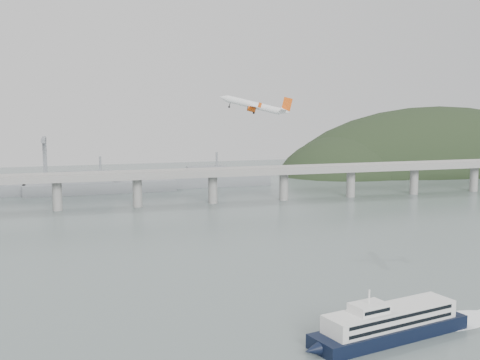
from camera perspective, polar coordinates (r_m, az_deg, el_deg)
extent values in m
plane|color=slate|center=(236.81, 3.50, -10.46)|extent=(900.00, 900.00, 0.00)
cube|color=gray|center=(422.69, -5.09, 0.48)|extent=(800.00, 22.00, 2.20)
cube|color=gray|center=(412.17, -4.84, 0.57)|extent=(800.00, 0.60, 1.80)
cube|color=gray|center=(432.70, -5.34, 0.92)|extent=(800.00, 0.60, 1.80)
cylinder|color=gray|center=(418.14, -15.94, -1.33)|extent=(6.00, 6.00, 21.00)
cylinder|color=gray|center=(420.14, -9.11, -1.08)|extent=(6.00, 6.00, 21.00)
cylinder|color=gray|center=(428.01, -2.44, -0.82)|extent=(6.00, 6.00, 21.00)
cylinder|color=gray|center=(441.45, 3.91, -0.57)|extent=(6.00, 6.00, 21.00)
cylinder|color=gray|center=(459.95, 9.81, -0.32)|extent=(6.00, 6.00, 21.00)
cylinder|color=gray|center=(482.94, 15.21, -0.09)|extent=(6.00, 6.00, 21.00)
cylinder|color=gray|center=(509.81, 20.07, 0.11)|extent=(6.00, 6.00, 21.00)
ellipsoid|color=black|center=(648.22, 17.01, -0.62)|extent=(320.00, 150.00, 156.00)
ellipsoid|color=black|center=(593.67, 9.74, -0.57)|extent=(140.00, 110.00, 96.00)
cube|color=slate|center=(483.63, -12.25, -0.64)|extent=(110.55, 21.43, 8.00)
cube|color=slate|center=(482.16, -13.59, 0.25)|extent=(39.01, 16.73, 8.00)
cylinder|color=slate|center=(481.55, -12.31, 1.24)|extent=(1.60, 1.60, 14.00)
cube|color=slate|center=(505.55, -2.07, -0.10)|extent=(85.00, 13.60, 8.00)
cube|color=slate|center=(502.68, -3.02, 0.77)|extent=(29.75, 11.90, 8.00)
cylinder|color=slate|center=(503.56, -2.08, 1.71)|extent=(1.60, 1.60, 14.00)
cube|color=slate|center=(516.17, -16.94, 1.52)|extent=(3.00, 3.00, 40.00)
cube|color=slate|center=(504.60, -17.06, 3.43)|extent=(3.00, 28.00, 3.00)
cube|color=black|center=(205.51, 13.16, -12.96)|extent=(54.92, 25.94, 4.27)
cone|color=black|center=(188.27, 6.48, -14.79)|extent=(6.25, 5.49, 4.27)
cube|color=silver|center=(203.86, 13.20, -11.69)|extent=(46.11, 21.71, 5.34)
cube|color=black|center=(199.74, 14.29, -11.72)|extent=(39.31, 10.45, 1.07)
cube|color=black|center=(200.61, 14.26, -12.41)|extent=(39.31, 10.45, 1.07)
cube|color=black|center=(207.15, 12.18, -10.93)|extent=(39.31, 10.45, 1.07)
cube|color=black|center=(207.98, 12.16, -11.60)|extent=(39.31, 10.45, 1.07)
cube|color=silver|center=(197.08, 11.38, -11.08)|extent=(12.23, 9.94, 2.78)
cube|color=black|center=(194.41, 12.13, -11.37)|extent=(9.33, 2.56, 1.07)
cylinder|color=silver|center=(196.00, 11.41, -10.14)|extent=(0.65, 0.65, 4.27)
ellipsoid|color=white|center=(226.58, 18.83, -11.74)|extent=(33.66, 22.68, 0.21)
cylinder|color=white|center=(291.99, 1.22, 6.68)|extent=(24.42, 11.36, 8.90)
cone|color=white|center=(292.38, -1.49, 7.33)|extent=(5.01, 4.37, 3.96)
cone|color=white|center=(292.32, 4.03, 6.08)|extent=(5.65, 4.32, 4.16)
cube|color=white|center=(291.97, 1.35, 6.47)|extent=(12.47, 30.08, 2.86)
cube|color=white|center=(292.30, 3.89, 6.24)|extent=(5.61, 10.97, 1.41)
cube|color=#D74D0E|center=(292.45, 4.20, 6.75)|extent=(5.16, 1.51, 6.52)
cylinder|color=#D74D0E|center=(296.80, 1.04, 6.28)|extent=(4.53, 3.27, 2.87)
cylinder|color=black|center=(296.82, 0.69, 6.36)|extent=(1.34, 2.12, 2.05)
cube|color=white|center=(296.82, 1.08, 6.44)|extent=(2.37, 0.85, 1.56)
cylinder|color=#D74D0E|center=(287.08, 1.04, 6.32)|extent=(4.53, 3.27, 2.87)
cylinder|color=black|center=(287.10, 0.67, 6.40)|extent=(1.34, 2.12, 2.05)
cube|color=white|center=(287.10, 1.08, 6.49)|extent=(2.37, 0.85, 1.56)
cylinder|color=black|center=(294.23, 1.27, 6.16)|extent=(0.89, 0.43, 2.15)
cylinder|color=black|center=(294.21, 1.23, 5.97)|extent=(1.23, 0.63, 1.19)
cylinder|color=black|center=(289.63, 1.28, 6.18)|extent=(0.89, 0.43, 2.15)
cylinder|color=black|center=(289.62, 1.23, 5.99)|extent=(1.23, 0.63, 1.19)
cylinder|color=black|center=(292.16, -0.93, 6.70)|extent=(0.89, 0.43, 2.15)
cylinder|color=black|center=(292.14, -0.97, 6.51)|extent=(1.23, 0.63, 1.19)
cube|color=#D74D0E|center=(307.02, 1.70, 6.51)|extent=(1.87, 0.60, 2.40)
cube|color=#D74D0E|center=(276.99, 1.78, 6.67)|extent=(1.87, 0.60, 2.40)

